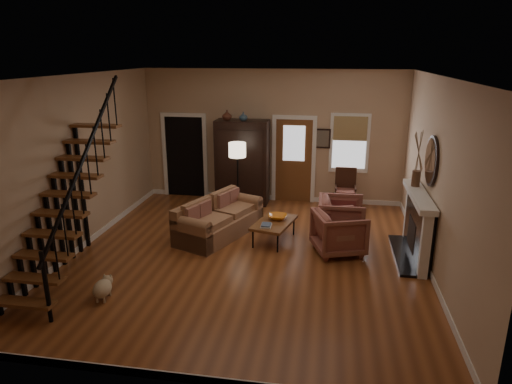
% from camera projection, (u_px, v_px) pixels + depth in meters
% --- Properties ---
extents(room, '(7.00, 7.33, 3.30)m').
position_uv_depth(room, '(243.00, 157.00, 9.87)').
color(room, brown).
rests_on(room, ground).
extents(staircase, '(0.94, 2.80, 3.20)m').
position_uv_depth(staircase, '(62.00, 187.00, 7.33)').
color(staircase, brown).
rests_on(staircase, ground).
extents(fireplace, '(0.33, 1.95, 2.30)m').
position_uv_depth(fireplace, '(420.00, 220.00, 8.35)').
color(fireplace, black).
rests_on(fireplace, ground).
extents(armoire, '(1.30, 0.60, 2.10)m').
position_uv_depth(armoire, '(242.00, 162.00, 11.36)').
color(armoire, black).
rests_on(armoire, ground).
extents(vase_a, '(0.24, 0.24, 0.25)m').
position_uv_depth(vase_a, '(227.00, 115.00, 10.98)').
color(vase_a, '#4C2619').
rests_on(vase_a, armoire).
extents(vase_b, '(0.20, 0.20, 0.21)m').
position_uv_depth(vase_b, '(243.00, 116.00, 10.92)').
color(vase_b, '#334C60').
rests_on(vase_b, armoire).
extents(sofa, '(1.60, 2.24, 0.77)m').
position_uv_depth(sofa, '(219.00, 218.00, 9.46)').
color(sofa, '#946543').
rests_on(sofa, ground).
extents(coffee_table, '(0.89, 1.23, 0.42)m').
position_uv_depth(coffee_table, '(274.00, 231.00, 9.22)').
color(coffee_table, brown).
rests_on(coffee_table, ground).
extents(bowl, '(0.38, 0.38, 0.09)m').
position_uv_depth(bowl, '(278.00, 217.00, 9.27)').
color(bowl, orange).
rests_on(bowl, coffee_table).
extents(books, '(0.20, 0.28, 0.05)m').
position_uv_depth(books, '(266.00, 225.00, 8.88)').
color(books, beige).
rests_on(books, coffee_table).
extents(armchair_left, '(1.14, 1.12, 0.82)m').
position_uv_depth(armchair_left, '(339.00, 232.00, 8.64)').
color(armchair_left, maroon).
rests_on(armchair_left, ground).
extents(armchair_right, '(0.94, 0.92, 0.85)m').
position_uv_depth(armchair_right, '(341.00, 218.00, 9.35)').
color(armchair_right, maroon).
rests_on(armchair_right, ground).
extents(floor_lamp, '(0.52, 0.52, 1.72)m').
position_uv_depth(floor_lamp, '(238.00, 179.00, 10.55)').
color(floor_lamp, black).
rests_on(floor_lamp, ground).
extents(side_chair, '(0.54, 0.54, 1.02)m').
position_uv_depth(side_chair, '(345.00, 190.00, 10.93)').
color(side_chair, '#371D11').
rests_on(side_chair, ground).
extents(dog, '(0.30, 0.47, 0.33)m').
position_uv_depth(dog, '(103.00, 290.00, 7.05)').
color(dog, '#CAB28A').
rests_on(dog, ground).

